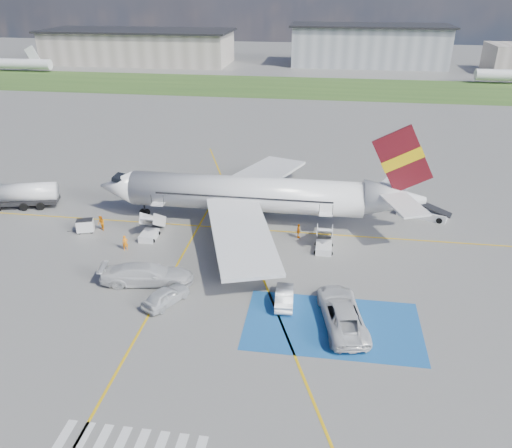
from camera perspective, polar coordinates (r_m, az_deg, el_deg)
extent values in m
plane|color=#60605E|center=(45.17, -4.10, -7.31)|extent=(400.00, 400.00, 0.00)
cube|color=#2D4C1E|center=(134.36, 4.66, 15.32)|extent=(400.00, 30.00, 0.01)
cube|color=gold|center=(55.38, -1.52, -0.55)|extent=(120.00, 0.20, 0.01)
cube|color=gold|center=(38.93, -14.76, -14.54)|extent=(0.20, 60.00, 0.01)
cube|color=gold|center=(55.38, -1.52, -0.55)|extent=(20.71, 56.45, 0.01)
cube|color=#195297|center=(41.11, 8.72, -11.39)|extent=(14.00, 8.00, 0.01)
cube|color=silver|center=(34.35, -21.74, -22.57)|extent=(0.60, 4.00, 0.01)
cube|color=gray|center=(179.59, -13.23, 19.07)|extent=(60.00, 22.00, 10.00)
cube|color=gray|center=(173.17, 12.76, 19.22)|extent=(48.00, 18.00, 12.00)
cylinder|color=silver|center=(55.76, -1.22, 3.48)|extent=(26.00, 3.90, 3.90)
cone|color=silver|center=(59.94, -15.55, 4.15)|extent=(4.00, 3.90, 3.90)
cube|color=black|center=(59.34, -15.13, 5.07)|extent=(1.67, 1.90, 0.82)
cone|color=silver|center=(55.46, 15.55, 2.81)|extent=(6.50, 3.90, 3.90)
cube|color=silver|center=(48.25, -1.69, -1.08)|extent=(9.86, 15.95, 1.40)
cube|color=silver|center=(63.67, 0.94, 5.83)|extent=(9.86, 15.95, 1.40)
cylinder|color=#38383A|center=(51.59, -2.21, -0.94)|extent=(3.40, 2.10, 2.10)
cylinder|color=#38383A|center=(61.63, -0.35, 3.74)|extent=(3.40, 2.10, 2.10)
cube|color=#540E15|center=(53.99, 16.42, 7.07)|extent=(6.62, 0.30, 7.45)
cube|color=#DEB60C|center=(53.99, 16.42, 7.07)|extent=(4.36, 0.40, 3.08)
cube|color=silver|center=(52.36, 16.64, 2.10)|extent=(4.73, 5.95, 0.49)
cube|color=silver|center=(58.24, 15.90, 4.62)|extent=(4.73, 5.95, 0.49)
cube|color=black|center=(53.84, -1.56, 3.03)|extent=(19.50, 0.04, 0.18)
cube|color=black|center=(57.42, -0.90, 4.54)|extent=(19.50, 0.04, 0.18)
cube|color=silver|center=(55.19, -11.69, 0.45)|extent=(1.40, 3.73, 2.32)
cube|color=silver|center=(56.38, -11.16, 2.24)|extent=(1.40, 1.00, 0.12)
cylinder|color=black|center=(56.40, -11.88, 2.78)|extent=(0.06, 0.06, 1.10)
cylinder|color=black|center=(55.95, -10.53, 2.71)|extent=(0.06, 0.06, 1.10)
cube|color=silver|center=(54.33, -12.13, -1.32)|extent=(1.60, 2.40, 0.70)
cube|color=silver|center=(52.14, 7.85, -0.82)|extent=(1.40, 3.73, 2.32)
cube|color=silver|center=(53.39, 7.97, 1.10)|extent=(1.40, 1.00, 0.12)
cylinder|color=black|center=(53.17, 7.25, 1.69)|extent=(0.06, 0.06, 1.10)
cylinder|color=black|center=(53.18, 8.76, 1.59)|extent=(0.06, 0.06, 1.10)
cube|color=silver|center=(51.22, 7.74, -2.71)|extent=(1.60, 2.40, 0.70)
cylinder|color=silver|center=(66.01, -24.57, 3.34)|extent=(6.91, 3.79, 2.22)
cube|color=black|center=(66.41, -24.39, 2.46)|extent=(6.91, 3.79, 0.48)
cube|color=silver|center=(57.47, -18.94, -0.18)|extent=(2.04, 1.59, 1.26)
cube|color=black|center=(57.19, -19.03, 0.43)|extent=(1.93, 1.48, 0.11)
cube|color=silver|center=(61.16, 18.49, 1.18)|extent=(5.79, 3.62, 0.92)
cube|color=black|center=(60.68, 19.85, 1.59)|extent=(3.84, 2.53, 1.02)
imported|color=#B7BABF|center=(43.36, -10.26, -8.07)|extent=(3.75, 4.84, 1.54)
imported|color=silver|center=(42.82, 3.27, -8.22)|extent=(1.74, 4.38, 1.42)
imported|color=silver|center=(40.87, 9.82, -9.63)|extent=(4.18, 6.93, 2.43)
imported|color=silver|center=(46.21, -12.40, -5.30)|extent=(6.55, 3.41, 2.45)
imported|color=orange|center=(52.43, -14.72, -2.11)|extent=(0.70, 0.62, 1.61)
imported|color=orange|center=(57.25, -17.28, 0.08)|extent=(1.06, 1.05, 1.73)
imported|color=orange|center=(53.32, 4.88, -0.80)|extent=(0.46, 0.96, 1.60)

